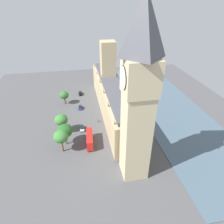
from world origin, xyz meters
name	(u,v)px	position (x,y,z in m)	size (l,w,h in m)	color
ground_plane	(109,112)	(0.00, 0.00, 0.00)	(141.73, 141.73, 0.00)	#4C4C4F
river_thames	(167,106)	(-32.84, 0.00, 0.12)	(33.80, 127.55, 0.25)	#475B6B
parliament_building	(112,95)	(-1.99, -1.63, 8.85)	(12.28, 71.73, 33.52)	tan
clock_tower	(138,98)	(-1.36, 41.93, 28.96)	(9.18, 9.18, 55.97)	#CCBA8E
car_black_opposite_hall	(80,93)	(13.92, -23.79, 0.89)	(1.98, 4.82, 1.74)	black
car_blue_midblock	(80,107)	(14.72, -5.89, 0.88)	(1.90, 4.27, 1.74)	navy
car_silver_corner	(82,128)	(14.78, 13.80, 0.89)	(2.12, 4.74, 1.74)	#B7B7BC
double_decker_bus_by_river_gate	(90,139)	(12.14, 24.42, 2.63)	(3.27, 10.65, 4.75)	red
pedestrian_leading	(98,121)	(6.84, 8.81, 0.76)	(0.59, 0.67, 1.70)	#336B60
plane_tree_trailing	(65,131)	(21.70, 22.64, 6.79)	(6.26, 6.26, 9.48)	brown
plane_tree_near_tower	(61,137)	(23.03, 26.91, 7.31)	(5.77, 5.77, 9.81)	brown
plane_tree_far_end	(64,95)	(22.97, -13.08, 5.52)	(5.06, 5.06, 7.71)	brown
plane_tree_kerbside	(61,120)	(23.49, 13.88, 6.49)	(5.76, 5.76, 8.97)	brown
street_lamp_under_trees	(65,95)	(22.42, -14.41, 4.85)	(0.56, 0.56, 7.05)	black
street_lamp_slot_10	(64,123)	(22.72, 13.15, 4.22)	(0.56, 0.56, 6.01)	black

